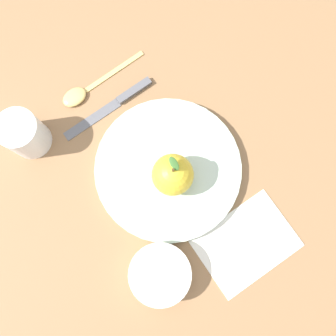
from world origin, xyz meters
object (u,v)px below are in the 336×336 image
Objects in this scene: side_bowl at (160,274)px; knife at (116,103)px; apple at (173,175)px; cup at (24,134)px; dinner_plate at (168,169)px; spoon at (84,91)px; linen_napkin at (246,243)px.

knife is at bearing 24.04° from side_bowl.
cup is (0.03, 0.27, -0.01)m from apple.
dinner_plate is 1.82× the size of spoon.
knife is 0.90× the size of linen_napkin.
cup reaches higher than spoon.
dinner_plate is 3.19× the size of cup.
side_bowl is 0.34m from cup.
knife is at bearing 45.99° from dinner_plate.
cup reaches higher than dinner_plate.
cup is at bearing 124.10° from knife.
spoon reaches higher than knife.
apple is at bearing -147.95° from dinner_plate.
spoon is 0.41m from linen_napkin.
side_bowl is 0.37m from spoon.
linen_napkin is at bearing -124.90° from spoon.
knife reaches higher than linen_napkin.
knife is (0.10, -0.14, -0.04)m from cup.
spoon is 0.87× the size of linen_napkin.
linen_napkin is (-0.24, -0.34, -0.00)m from spoon.
apple is 0.50× the size of linen_napkin.
apple is at bearing 1.38° from side_bowl.
knife is at bearing 44.47° from apple.
dinner_plate is at bearing 32.05° from apple.
cup is 0.50× the size of linen_napkin.
cup reaches higher than side_bowl.
cup is (0.20, 0.27, 0.02)m from side_bowl.
dinner_plate is 0.16m from knife.
apple is (-0.02, -0.01, 0.04)m from dinner_plate.
cup reaches higher than knife.
apple is at bearing -135.53° from knife.
knife is 0.07m from spoon.
dinner_plate is 0.22m from spoon.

